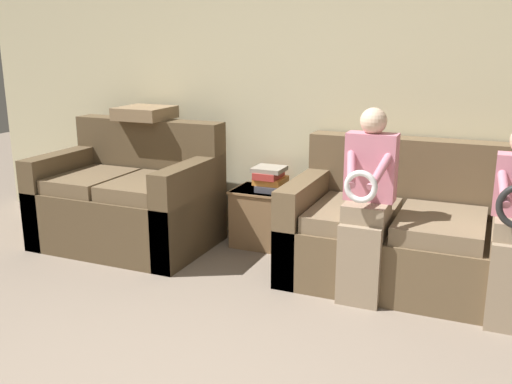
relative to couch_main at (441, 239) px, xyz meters
name	(u,v)px	position (x,y,z in m)	size (l,w,h in m)	color
wall_back	(338,84)	(-0.87, 0.48, 0.96)	(6.67, 0.06, 2.55)	beige
couch_main	(441,239)	(0.00, 0.00, 0.00)	(2.01, 0.96, 0.92)	brown
couch_side	(130,201)	(-2.38, -0.14, 0.03)	(1.32, 0.90, 0.97)	brown
child_left_seated	(367,199)	(-0.43, -0.41, 0.33)	(0.32, 0.37, 1.20)	gray
side_shelf	(270,217)	(-1.32, 0.24, -0.08)	(0.57, 0.38, 0.46)	olive
book_stack	(270,179)	(-1.32, 0.24, 0.23)	(0.23, 0.28, 0.19)	#4C4C56
throw_pillow	(145,113)	(-2.40, 0.17, 0.70)	(0.40, 0.40, 0.10)	#846B4C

